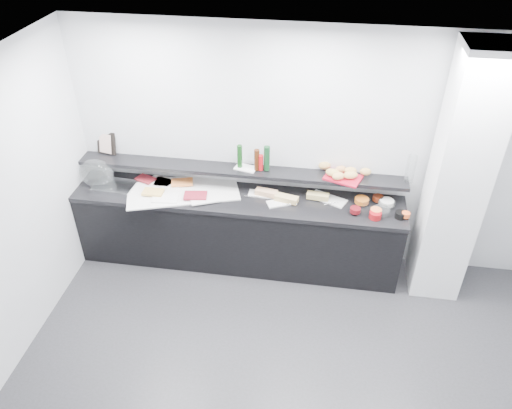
# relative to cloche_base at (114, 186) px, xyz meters

# --- Properties ---
(ground) EXTENTS (5.00, 5.00, 0.00)m
(ground) POSITION_rel_cloche_base_xyz_m (2.08, -1.67, -0.92)
(ground) COLOR #2D2D30
(ground) RESTS_ON ground
(back_wall) EXTENTS (5.00, 0.02, 2.70)m
(back_wall) POSITION_rel_cloche_base_xyz_m (2.08, 0.33, 0.43)
(back_wall) COLOR silver
(back_wall) RESTS_ON ground
(ceiling) EXTENTS (5.00, 5.00, 0.00)m
(ceiling) POSITION_rel_cloche_base_xyz_m (2.08, -1.67, 1.78)
(ceiling) COLOR white
(ceiling) RESTS_ON back_wall
(column) EXTENTS (0.50, 0.50, 2.70)m
(column) POSITION_rel_cloche_base_xyz_m (3.58, -0.02, 0.43)
(column) COLOR white
(column) RESTS_ON ground
(buffet_cabinet) EXTENTS (3.60, 0.60, 0.85)m
(buffet_cabinet) POSITION_rel_cloche_base_xyz_m (1.38, 0.03, -0.50)
(buffet_cabinet) COLOR black
(buffet_cabinet) RESTS_ON ground
(counter_top) EXTENTS (3.62, 0.62, 0.05)m
(counter_top) POSITION_rel_cloche_base_xyz_m (1.38, 0.03, -0.05)
(counter_top) COLOR black
(counter_top) RESTS_ON buffet_cabinet
(wall_shelf) EXTENTS (3.60, 0.25, 0.04)m
(wall_shelf) POSITION_rel_cloche_base_xyz_m (1.38, 0.21, 0.21)
(wall_shelf) COLOR black
(wall_shelf) RESTS_ON back_wall
(cloche_base) EXTENTS (0.47, 0.33, 0.04)m
(cloche_base) POSITION_rel_cloche_base_xyz_m (0.00, 0.00, 0.00)
(cloche_base) COLOR silver
(cloche_base) RESTS_ON counter_top
(cloche_dome) EXTENTS (0.40, 0.28, 0.34)m
(cloche_dome) POSITION_rel_cloche_base_xyz_m (-0.22, 0.07, 0.11)
(cloche_dome) COLOR white
(cloche_dome) RESTS_ON cloche_base
(linen_runner) EXTENTS (1.33, 0.92, 0.01)m
(linen_runner) POSITION_rel_cloche_base_xyz_m (0.77, 0.05, -0.01)
(linen_runner) COLOR silver
(linen_runner) RESTS_ON counter_top
(platter_meat_a) EXTENTS (0.33, 0.26, 0.01)m
(platter_meat_a) POSITION_rel_cloche_base_xyz_m (0.47, 0.16, 0.00)
(platter_meat_a) COLOR white
(platter_meat_a) RESTS_ON linen_runner
(food_meat_a) EXTENTS (0.24, 0.20, 0.02)m
(food_meat_a) POSITION_rel_cloche_base_xyz_m (0.31, 0.17, 0.02)
(food_meat_a) COLOR maroon
(food_meat_a) RESTS_ON platter_meat_a
(platter_salmon) EXTENTS (0.30, 0.21, 0.01)m
(platter_salmon) POSITION_rel_cloche_base_xyz_m (0.56, 0.17, 0.00)
(platter_salmon) COLOR silver
(platter_salmon) RESTS_ON linen_runner
(food_salmon) EXTENTS (0.27, 0.21, 0.02)m
(food_salmon) POSITION_rel_cloche_base_xyz_m (0.73, 0.16, 0.02)
(food_salmon) COLOR orange
(food_salmon) RESTS_ON platter_salmon
(platter_cheese) EXTENTS (0.30, 0.22, 0.01)m
(platter_cheese) POSITION_rel_cloche_base_xyz_m (0.63, -0.14, 0.00)
(platter_cheese) COLOR white
(platter_cheese) RESTS_ON linen_runner
(food_cheese) EXTENTS (0.22, 0.14, 0.02)m
(food_cheese) POSITION_rel_cloche_base_xyz_m (0.47, -0.07, 0.02)
(food_cheese) COLOR #E6B759
(food_cheese) RESTS_ON platter_cheese
(platter_meat_b) EXTENTS (0.38, 0.33, 0.01)m
(platter_meat_b) POSITION_rel_cloche_base_xyz_m (1.05, -0.07, 0.00)
(platter_meat_b) COLOR white
(platter_meat_b) RESTS_ON linen_runner
(food_meat_b) EXTENTS (0.26, 0.19, 0.02)m
(food_meat_b) POSITION_rel_cloche_base_xyz_m (0.95, -0.07, 0.02)
(food_meat_b) COLOR maroon
(food_meat_b) RESTS_ON platter_meat_b
(sandwich_plate_left) EXTENTS (0.31, 0.14, 0.01)m
(sandwich_plate_left) POSITION_rel_cloche_base_xyz_m (1.65, 0.11, -0.01)
(sandwich_plate_left) COLOR white
(sandwich_plate_left) RESTS_ON counter_top
(sandwich_food_left) EXTENTS (0.25, 0.13, 0.06)m
(sandwich_food_left) POSITION_rel_cloche_base_xyz_m (1.69, 0.10, 0.02)
(sandwich_food_left) COLOR tan
(sandwich_food_left) RESTS_ON sandwich_plate_left
(tongs_left) EXTENTS (0.16, 0.01, 0.01)m
(tongs_left) POSITION_rel_cloche_base_xyz_m (1.54, 0.04, -0.00)
(tongs_left) COLOR #B5B7BC
(tongs_left) RESTS_ON sandwich_plate_left
(sandwich_plate_mid) EXTENTS (0.33, 0.25, 0.01)m
(sandwich_plate_mid) POSITION_rel_cloche_base_xyz_m (1.87, -0.01, -0.01)
(sandwich_plate_mid) COLOR silver
(sandwich_plate_mid) RESTS_ON counter_top
(sandwich_food_mid) EXTENTS (0.26, 0.15, 0.06)m
(sandwich_food_mid) POSITION_rel_cloche_base_xyz_m (1.92, 0.02, 0.02)
(sandwich_food_mid) COLOR tan
(sandwich_food_mid) RESTS_ON sandwich_plate_mid
(tongs_mid) EXTENTS (0.16, 0.04, 0.01)m
(tongs_mid) POSITION_rel_cloche_base_xyz_m (1.97, -0.05, -0.00)
(tongs_mid) COLOR #B4B7BB
(tongs_mid) RESTS_ON sandwich_plate_mid
(sandwich_plate_right) EXTENTS (0.42, 0.31, 0.01)m
(sandwich_plate_right) POSITION_rel_cloche_base_xyz_m (2.37, 0.13, -0.01)
(sandwich_plate_right) COLOR silver
(sandwich_plate_right) RESTS_ON counter_top
(sandwich_food_right) EXTENTS (0.24, 0.11, 0.06)m
(sandwich_food_right) POSITION_rel_cloche_base_xyz_m (2.25, 0.12, 0.02)
(sandwich_food_right) COLOR tan
(sandwich_food_right) RESTS_ON sandwich_plate_right
(tongs_right) EXTENTS (0.15, 0.08, 0.01)m
(tongs_right) POSITION_rel_cloche_base_xyz_m (2.39, 0.03, -0.00)
(tongs_right) COLOR #AAADB1
(tongs_right) RESTS_ON sandwich_plate_right
(bowl_glass_fruit) EXTENTS (0.18, 0.18, 0.07)m
(bowl_glass_fruit) POSITION_rel_cloche_base_xyz_m (2.72, 0.10, 0.02)
(bowl_glass_fruit) COLOR white
(bowl_glass_fruit) RESTS_ON counter_top
(fill_glass_fruit) EXTENTS (0.18, 0.18, 0.05)m
(fill_glass_fruit) POSITION_rel_cloche_base_xyz_m (2.71, 0.10, 0.03)
(fill_glass_fruit) COLOR #CB651B
(fill_glass_fruit) RESTS_ON bowl_glass_fruit
(bowl_black_jam) EXTENTS (0.15, 0.15, 0.07)m
(bowl_black_jam) POSITION_rel_cloche_base_xyz_m (2.98, 0.14, 0.02)
(bowl_black_jam) COLOR black
(bowl_black_jam) RESTS_ON counter_top
(fill_black_jam) EXTENTS (0.15, 0.15, 0.05)m
(fill_black_jam) POSITION_rel_cloche_base_xyz_m (2.89, 0.17, 0.03)
(fill_black_jam) COLOR #5D1F0D
(fill_black_jam) RESTS_ON bowl_black_jam
(bowl_glass_cream) EXTENTS (0.19, 0.19, 0.07)m
(bowl_glass_cream) POSITION_rel_cloche_base_xyz_m (2.97, 0.09, 0.02)
(bowl_glass_cream) COLOR silver
(bowl_glass_cream) RESTS_ON counter_top
(fill_glass_cream) EXTENTS (0.19, 0.19, 0.05)m
(fill_glass_cream) POSITION_rel_cloche_base_xyz_m (2.97, 0.11, 0.03)
(fill_glass_cream) COLOR white
(fill_glass_cream) RESTS_ON bowl_glass_cream
(bowl_red_jam) EXTENTS (0.14, 0.14, 0.07)m
(bowl_red_jam) POSITION_rel_cloche_base_xyz_m (2.85, -0.13, 0.02)
(bowl_red_jam) COLOR maroon
(bowl_red_jam) RESTS_ON counter_top
(fill_red_jam) EXTENTS (0.12, 0.12, 0.05)m
(fill_red_jam) POSITION_rel_cloche_base_xyz_m (2.65, -0.08, 0.03)
(fill_red_jam) COLOR #580C12
(fill_red_jam) RESTS_ON bowl_red_jam
(bowl_glass_salmon) EXTENTS (0.23, 0.23, 0.07)m
(bowl_glass_salmon) POSITION_rel_cloche_base_xyz_m (2.91, -0.05, 0.02)
(bowl_glass_salmon) COLOR white
(bowl_glass_salmon) RESTS_ON counter_top
(fill_glass_salmon) EXTENTS (0.14, 0.14, 0.05)m
(fill_glass_salmon) POSITION_rel_cloche_base_xyz_m (2.86, -0.07, 0.03)
(fill_glass_salmon) COLOR orange
(fill_glass_salmon) RESTS_ON bowl_glass_salmon
(bowl_black_fruit) EXTENTS (0.12, 0.12, 0.07)m
(bowl_black_fruit) POSITION_rel_cloche_base_xyz_m (3.10, -0.08, 0.02)
(bowl_black_fruit) COLOR black
(bowl_black_fruit) RESTS_ON counter_top
(fill_black_fruit) EXTENTS (0.11, 0.11, 0.05)m
(fill_black_fruit) POSITION_rel_cloche_base_xyz_m (3.15, -0.09, 0.03)
(fill_black_fruit) COLOR #F85C21
(fill_black_fruit) RESTS_ON bowl_black_fruit
(framed_print) EXTENTS (0.23, 0.10, 0.26)m
(framed_print) POSITION_rel_cloche_base_xyz_m (-0.16, 0.32, 0.36)
(framed_print) COLOR black
(framed_print) RESTS_ON wall_shelf
(print_art) EXTENTS (0.16, 0.08, 0.22)m
(print_art) POSITION_rel_cloche_base_xyz_m (-0.17, 0.30, 0.36)
(print_art) COLOR #D7A49B
(print_art) RESTS_ON framed_print
(condiment_tray) EXTENTS (0.26, 0.19, 0.01)m
(condiment_tray) POSITION_rel_cloche_base_xyz_m (1.45, 0.23, 0.24)
(condiment_tray) COLOR white
(condiment_tray) RESTS_ON wall_shelf
(bottle_green_a) EXTENTS (0.07, 0.07, 0.26)m
(bottle_green_a) POSITION_rel_cloche_base_xyz_m (1.38, 0.23, 0.37)
(bottle_green_a) COLOR #0F3811
(bottle_green_a) RESTS_ON condiment_tray
(bottle_brown) EXTENTS (0.07, 0.07, 0.24)m
(bottle_brown) POSITION_rel_cloche_base_xyz_m (1.57, 0.20, 0.36)
(bottle_brown) COLOR #3A1A0A
(bottle_brown) RESTS_ON condiment_tray
(bottle_green_b) EXTENTS (0.08, 0.08, 0.28)m
(bottle_green_b) POSITION_rel_cloche_base_xyz_m (1.68, 0.22, 0.38)
(bottle_green_b) COLOR #0E3518
(bottle_green_b) RESTS_ON condiment_tray
(bottle_hot) EXTENTS (0.05, 0.05, 0.18)m
(bottle_hot) POSITION_rel_cloche_base_xyz_m (1.62, 0.20, 0.33)
(bottle_hot) COLOR red
(bottle_hot) RESTS_ON condiment_tray
(shaker_salt) EXTENTS (0.04, 0.04, 0.07)m
(shaker_salt) POSITION_rel_cloche_base_xyz_m (1.56, 0.23, 0.28)
(shaker_salt) COLOR white
(shaker_salt) RESTS_ON condiment_tray
(shaker_pepper) EXTENTS (0.04, 0.04, 0.07)m
(shaker_pepper) POSITION_rel_cloche_base_xyz_m (1.68, 0.22, 0.28)
(shaker_pepper) COLOR white
(shaker_pepper) RESTS_ON condiment_tray
(bread_tray) EXTENTS (0.43, 0.37, 0.02)m
(bread_tray) POSITION_rel_cloche_base_xyz_m (2.50, 0.18, 0.24)
(bread_tray) COLOR #B01229
(bread_tray) RESTS_ON wall_shelf
(bread_roll_nw) EXTENTS (0.15, 0.11, 0.08)m
(bread_roll_nw) POSITION_rel_cloche_base_xyz_m (2.29, 0.32, 0.29)
(bread_roll_nw) COLOR #B28744
(bread_roll_nw) RESTS_ON bread_tray
(bread_roll_n) EXTENTS (0.14, 0.12, 0.08)m
(bread_roll_n) POSITION_rel_cloche_base_xyz_m (2.46, 0.26, 0.29)
(bread_roll_n) COLOR #B97B46
(bread_roll_n) RESTS_ON bread_tray
(bread_roll_ne) EXTENTS (0.12, 0.08, 0.08)m
(bread_roll_ne) POSITION_rel_cloche_base_xyz_m (2.73, 0.26, 0.29)
(bread_roll_ne) COLOR tan
(bread_roll_ne) RESTS_ON bread_tray
(bread_roll_sw) EXTENTS (0.16, 0.13, 0.08)m
(bread_roll_sw) POSITION_rel_cloche_base_xyz_m (2.44, 0.12, 0.29)
(bread_roll_sw) COLOR tan
(bread_roll_sw) RESTS_ON bread_tray
(bread_roll_s) EXTENTS (0.18, 0.14, 0.08)m
(bread_roll_s) POSITION_rel_cloche_base_xyz_m (2.57, 0.16, 0.29)
(bread_roll_s) COLOR tan
(bread_roll_s) RESTS_ON bread_tray
(bread_roll_midw) EXTENTS (0.18, 0.14, 0.08)m
(bread_roll_midw) POSITION_rel_cloche_base_xyz_m (2.39, 0.18, 0.29)
(bread_roll_midw) COLOR #B69145
(bread_roll_midw) RESTS_ON bread_tray
(bread_roll_mide) EXTENTS (0.14, 0.10, 0.08)m
(bread_roll_mide) POSITION_rel_cloche_base_xyz_m (2.57, 0.25, 0.29)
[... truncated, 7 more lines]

